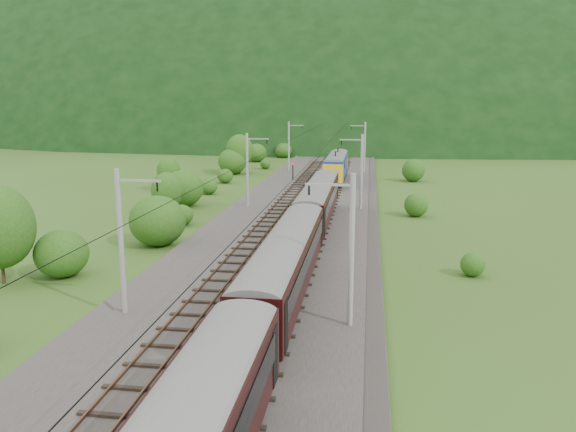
# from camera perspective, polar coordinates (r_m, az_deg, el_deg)

# --- Properties ---
(ground) EXTENTS (600.00, 600.00, 0.00)m
(ground) POSITION_cam_1_polar(r_m,az_deg,el_deg) (30.99, -5.46, -10.83)
(ground) COLOR #334A17
(ground) RESTS_ON ground
(railbed) EXTENTS (14.00, 220.00, 0.30)m
(railbed) POSITION_cam_1_polar(r_m,az_deg,el_deg) (40.16, -2.10, -5.22)
(railbed) COLOR #38332D
(railbed) RESTS_ON ground
(track_left) EXTENTS (2.40, 220.00, 0.27)m
(track_left) POSITION_cam_1_polar(r_m,az_deg,el_deg) (40.58, -5.45, -4.76)
(track_left) COLOR brown
(track_left) RESTS_ON railbed
(track_right) EXTENTS (2.40, 220.00, 0.27)m
(track_right) POSITION_cam_1_polar(r_m,az_deg,el_deg) (39.75, 1.31, -5.07)
(track_right) COLOR brown
(track_right) RESTS_ON railbed
(catenary_left) EXTENTS (2.54, 192.28, 8.00)m
(catenary_left) POSITION_cam_1_polar(r_m,az_deg,el_deg) (61.62, -4.09, 4.87)
(catenary_left) COLOR gray
(catenary_left) RESTS_ON railbed
(catenary_right) EXTENTS (2.54, 192.28, 8.00)m
(catenary_right) POSITION_cam_1_polar(r_m,az_deg,el_deg) (60.23, 7.41, 4.64)
(catenary_right) COLOR gray
(catenary_right) RESTS_ON railbed
(overhead_wires) EXTENTS (4.83, 198.00, 0.03)m
(overhead_wires) POSITION_cam_1_polar(r_m,az_deg,el_deg) (38.70, -2.18, 4.67)
(overhead_wires) COLOR black
(overhead_wires) RESTS_ON ground
(mountain_main) EXTENTS (504.00, 360.00, 244.00)m
(mountain_main) POSITION_cam_1_polar(r_m,az_deg,el_deg) (288.10, 6.94, 9.34)
(mountain_main) COLOR black
(mountain_main) RESTS_ON ground
(mountain_ridge) EXTENTS (336.00, 280.00, 132.00)m
(mountain_ridge) POSITION_cam_1_polar(r_m,az_deg,el_deg) (351.69, -13.11, 9.55)
(mountain_ridge) COLOR black
(mountain_ridge) RESTS_ON ground
(train) EXTENTS (2.67, 127.98, 4.62)m
(train) POSITION_cam_1_polar(r_m,az_deg,el_deg) (22.60, -4.09, -10.84)
(train) COLOR black
(train) RESTS_ON ground
(hazard_post_near) EXTENTS (0.17, 0.17, 1.61)m
(hazard_post_near) POSITION_cam_1_polar(r_m,az_deg,el_deg) (54.78, 0.42, 0.43)
(hazard_post_near) COLOR red
(hazard_post_near) RESTS_ON railbed
(hazard_post_far) EXTENTS (0.15, 0.15, 1.40)m
(hazard_post_far) POSITION_cam_1_polar(r_m,az_deg,el_deg) (58.28, 1.82, 1.01)
(hazard_post_far) COLOR red
(hazard_post_far) RESTS_ON railbed
(signal) EXTENTS (0.27, 0.27, 2.45)m
(signal) POSITION_cam_1_polar(r_m,az_deg,el_deg) (82.40, 0.50, 4.71)
(signal) COLOR black
(signal) RESTS_ON railbed
(vegetation_left) EXTENTS (12.84, 148.18, 6.56)m
(vegetation_left) POSITION_cam_1_polar(r_m,az_deg,el_deg) (56.28, -13.21, 1.73)
(vegetation_left) COLOR #1A4F15
(vegetation_left) RESTS_ON ground
(vegetation_right) EXTENTS (4.72, 100.73, 3.00)m
(vegetation_right) POSITION_cam_1_polar(r_m,az_deg,el_deg) (57.52, 14.34, 0.75)
(vegetation_right) COLOR #1A4F15
(vegetation_right) RESTS_ON ground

